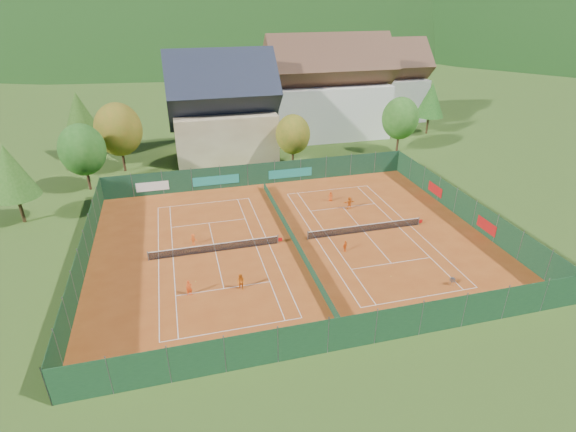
# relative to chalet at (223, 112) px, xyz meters

# --- Properties ---
(ground) EXTENTS (600.00, 600.00, 0.00)m
(ground) POSITION_rel_chalet_xyz_m (3.00, -30.00, -6.64)
(ground) COLOR #304F18
(ground) RESTS_ON ground
(clay_pad) EXTENTS (40.00, 32.00, 0.01)m
(clay_pad) POSITION_rel_chalet_xyz_m (3.00, -30.00, -6.62)
(clay_pad) COLOR #9F4517
(clay_pad) RESTS_ON ground
(court_markings_left) EXTENTS (11.03, 23.83, 0.00)m
(court_markings_left) POSITION_rel_chalet_xyz_m (-5.00, -30.00, -6.61)
(court_markings_left) COLOR white
(court_markings_left) RESTS_ON ground
(court_markings_right) EXTENTS (11.03, 23.83, 0.00)m
(court_markings_right) POSITION_rel_chalet_xyz_m (11.00, -30.00, -6.61)
(court_markings_right) COLOR white
(court_markings_right) RESTS_ON ground
(tennis_net_left) EXTENTS (13.30, 0.10, 1.02)m
(tennis_net_left) POSITION_rel_chalet_xyz_m (-4.85, -30.00, -6.12)
(tennis_net_left) COLOR #59595B
(tennis_net_left) RESTS_ON ground
(tennis_net_right) EXTENTS (13.30, 0.10, 1.02)m
(tennis_net_right) POSITION_rel_chalet_xyz_m (11.15, -30.00, -6.12)
(tennis_net_right) COLOR #59595B
(tennis_net_right) RESTS_ON ground
(court_divider) EXTENTS (0.03, 28.80, 1.00)m
(court_divider) POSITION_rel_chalet_xyz_m (3.00, -30.00, -6.12)
(court_divider) COLOR #143822
(court_divider) RESTS_ON ground
(fence_north) EXTENTS (40.00, 0.10, 3.00)m
(fence_north) POSITION_rel_chalet_xyz_m (2.54, -14.01, -5.16)
(fence_north) COLOR #143722
(fence_north) RESTS_ON ground
(fence_south) EXTENTS (40.00, 0.04, 3.00)m
(fence_south) POSITION_rel_chalet_xyz_m (3.00, -46.00, -5.12)
(fence_south) COLOR #153B1F
(fence_south) RESTS_ON ground
(fence_west) EXTENTS (0.04, 32.00, 3.00)m
(fence_west) POSITION_rel_chalet_xyz_m (-17.00, -30.00, -5.12)
(fence_west) COLOR #13351A
(fence_west) RESTS_ON ground
(fence_east) EXTENTS (0.09, 32.00, 3.00)m
(fence_east) POSITION_rel_chalet_xyz_m (23.00, -29.95, -5.14)
(fence_east) COLOR #14391F
(fence_east) RESTS_ON ground
(chalet) EXTENTS (16.20, 12.00, 16.00)m
(chalet) POSITION_rel_chalet_xyz_m (0.00, 0.00, 0.00)
(chalet) COLOR beige
(chalet) RESTS_ON ground
(hotel_block_a) EXTENTS (21.60, 11.00, 17.25)m
(hotel_block_a) POSITION_rel_chalet_xyz_m (19.00, 6.00, 0.76)
(hotel_block_a) COLOR silver
(hotel_block_a) RESTS_ON ground
(hotel_block_b) EXTENTS (17.28, 10.00, 15.50)m
(hotel_block_b) POSITION_rel_chalet_xyz_m (33.00, 14.00, -0.01)
(hotel_block_b) COLOR silver
(hotel_block_b) RESTS_ON ground
(tree_west_front) EXTENTS (5.72, 5.72, 8.69)m
(tree_west_front) POSITION_rel_chalet_xyz_m (-19.00, -10.00, -1.23)
(tree_west_front) COLOR #472919
(tree_west_front) RESTS_ON ground
(tree_west_mid) EXTENTS (6.44, 6.44, 9.78)m
(tree_west_mid) POSITION_rel_chalet_xyz_m (-15.00, -4.00, -0.56)
(tree_west_mid) COLOR #452918
(tree_west_mid) RESTS_ON ground
(tree_west_back) EXTENTS (5.60, 5.60, 10.00)m
(tree_west_back) POSITION_rel_chalet_xyz_m (-21.00, 4.00, 0.11)
(tree_west_back) COLOR #4E361B
(tree_west_back) RESTS_ON ground
(tree_center) EXTENTS (5.01, 5.01, 7.60)m
(tree_center) POSITION_rel_chalet_xyz_m (9.00, -8.00, -1.91)
(tree_center) COLOR #422917
(tree_center) RESTS_ON ground
(tree_east_front) EXTENTS (5.72, 5.72, 8.69)m
(tree_east_front) POSITION_rel_chalet_xyz_m (27.00, -6.00, -1.23)
(tree_east_front) COLOR #472B19
(tree_east_front) RESTS_ON ground
(tree_east_mid) EXTENTS (5.04, 5.04, 9.00)m
(tree_east_mid) POSITION_rel_chalet_xyz_m (37.00, 2.00, -0.56)
(tree_east_mid) COLOR #442D18
(tree_east_mid) RESTS_ON ground
(tree_west_side) EXTENTS (5.04, 5.04, 9.00)m
(tree_west_side) POSITION_rel_chalet_xyz_m (-25.00, -18.00, -0.56)
(tree_west_side) COLOR #422C17
(tree_west_side) RESTS_ON ground
(tree_east_back) EXTENTS (7.15, 7.15, 10.86)m
(tree_east_back) POSITION_rel_chalet_xyz_m (29.00, 10.00, 0.12)
(tree_east_back) COLOR #4B311A
(tree_east_back) RESTS_ON ground
(mountain_backdrop) EXTENTS (820.00, 530.00, 242.00)m
(mountain_backdrop) POSITION_rel_chalet_xyz_m (31.54, 203.48, -46.26)
(mountain_backdrop) COLOR black
(mountain_backdrop) RESTS_ON ground
(ball_hopper) EXTENTS (0.34, 0.34, 0.80)m
(ball_hopper) POSITION_rel_chalet_xyz_m (14.53, -40.96, -6.07)
(ball_hopper) COLOR slate
(ball_hopper) RESTS_ON ground
(loose_ball_0) EXTENTS (0.07, 0.07, 0.07)m
(loose_ball_0) POSITION_rel_chalet_xyz_m (-7.29, -34.69, -6.59)
(loose_ball_0) COLOR #CCD833
(loose_ball_0) RESTS_ON ground
(loose_ball_1) EXTENTS (0.07, 0.07, 0.07)m
(loose_ball_1) POSITION_rel_chalet_xyz_m (9.95, -38.40, -6.59)
(loose_ball_1) COLOR #CCD833
(loose_ball_1) RESTS_ON ground
(loose_ball_2) EXTENTS (0.07, 0.07, 0.07)m
(loose_ball_2) POSITION_rel_chalet_xyz_m (3.05, -25.25, -6.59)
(loose_ball_2) COLOR #CCD833
(loose_ball_2) RESTS_ON ground
(player_left_near) EXTENTS (0.56, 0.40, 1.45)m
(player_left_near) POSITION_rel_chalet_xyz_m (-7.92, -36.57, -5.90)
(player_left_near) COLOR #ED4A15
(player_left_near) RESTS_ON ground
(player_left_mid) EXTENTS (0.97, 0.95, 1.58)m
(player_left_mid) POSITION_rel_chalet_xyz_m (-3.54, -36.89, -5.84)
(player_left_mid) COLOR orange
(player_left_mid) RESTS_ON ground
(player_left_far) EXTENTS (0.89, 0.66, 1.22)m
(player_left_far) POSITION_rel_chalet_xyz_m (-6.98, -27.99, -6.01)
(player_left_far) COLOR #ED5515
(player_left_far) RESTS_ON ground
(player_right_near) EXTENTS (0.75, 0.65, 1.22)m
(player_right_near) POSITION_rel_chalet_xyz_m (7.49, -33.21, -6.02)
(player_right_near) COLOR orange
(player_right_near) RESTS_ON ground
(player_right_far_a) EXTENTS (0.67, 0.51, 1.24)m
(player_right_far_a) POSITION_rel_chalet_xyz_m (10.15, -21.46, -6.00)
(player_right_far_a) COLOR #D04612
(player_right_far_a) RESTS_ON ground
(player_right_far_b) EXTENTS (1.45, 0.52, 1.54)m
(player_right_far_b) POSITION_rel_chalet_xyz_m (11.55, -24.12, -5.85)
(player_right_far_b) COLOR orange
(player_right_far_b) RESTS_ON ground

